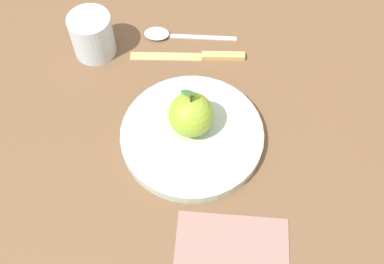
{
  "coord_description": "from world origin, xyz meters",
  "views": [
    {
      "loc": [
        -0.34,
        0.21,
        0.65
      ],
      "look_at": [
        -0.01,
        0.01,
        0.02
      ],
      "focal_mm": 43.29,
      "sensor_mm": 36.0,
      "label": 1
    }
  ],
  "objects_px": {
    "knife": "(198,56)",
    "dinner_plate": "(192,135)",
    "spoon": "(167,34)",
    "apple": "(192,116)",
    "cup": "(92,34)",
    "linen_napkin": "(232,251)"
  },
  "relations": [
    {
      "from": "dinner_plate",
      "to": "spoon",
      "type": "relative_size",
      "value": 1.47
    },
    {
      "from": "dinner_plate",
      "to": "cup",
      "type": "xyz_separation_m",
      "value": [
        0.25,
        0.06,
        0.03
      ]
    },
    {
      "from": "cup",
      "to": "apple",
      "type": "bearing_deg",
      "value": -166.34
    },
    {
      "from": "apple",
      "to": "linen_napkin",
      "type": "xyz_separation_m",
      "value": [
        -0.2,
        0.05,
        -0.05
      ]
    },
    {
      "from": "apple",
      "to": "linen_napkin",
      "type": "relative_size",
      "value": 0.53
    },
    {
      "from": "dinner_plate",
      "to": "spoon",
      "type": "bearing_deg",
      "value": -18.92
    },
    {
      "from": "apple",
      "to": "knife",
      "type": "relative_size",
      "value": 0.46
    },
    {
      "from": "spoon",
      "to": "apple",
      "type": "bearing_deg",
      "value": 161.47
    },
    {
      "from": "dinner_plate",
      "to": "cup",
      "type": "height_order",
      "value": "cup"
    },
    {
      "from": "dinner_plate",
      "to": "apple",
      "type": "relative_size",
      "value": 2.67
    },
    {
      "from": "dinner_plate",
      "to": "spoon",
      "type": "xyz_separation_m",
      "value": [
        0.22,
        -0.07,
        -0.01
      ]
    },
    {
      "from": "dinner_plate",
      "to": "cup",
      "type": "bearing_deg",
      "value": 12.47
    },
    {
      "from": "apple",
      "to": "knife",
      "type": "distance_m",
      "value": 0.17
    },
    {
      "from": "cup",
      "to": "knife",
      "type": "relative_size",
      "value": 0.43
    },
    {
      "from": "knife",
      "to": "dinner_plate",
      "type": "bearing_deg",
      "value": 145.63
    },
    {
      "from": "dinner_plate",
      "to": "spoon",
      "type": "height_order",
      "value": "dinner_plate"
    },
    {
      "from": "dinner_plate",
      "to": "apple",
      "type": "bearing_deg",
      "value": -29.8
    },
    {
      "from": "dinner_plate",
      "to": "knife",
      "type": "xyz_separation_m",
      "value": [
        0.14,
        -0.1,
        -0.01
      ]
    },
    {
      "from": "apple",
      "to": "spoon",
      "type": "xyz_separation_m",
      "value": [
        0.21,
        -0.07,
        -0.05
      ]
    },
    {
      "from": "dinner_plate",
      "to": "linen_napkin",
      "type": "bearing_deg",
      "value": 166.23
    },
    {
      "from": "dinner_plate",
      "to": "spoon",
      "type": "distance_m",
      "value": 0.23
    },
    {
      "from": "apple",
      "to": "cup",
      "type": "relative_size",
      "value": 1.07
    }
  ]
}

